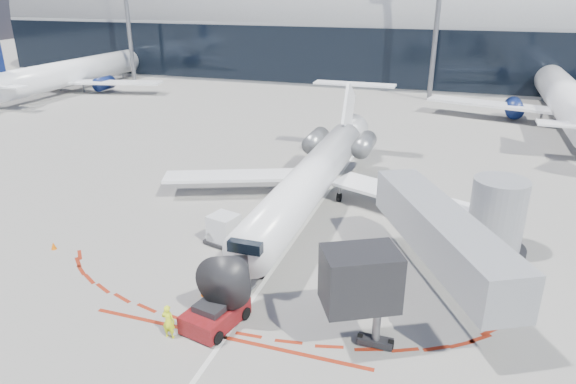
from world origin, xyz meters
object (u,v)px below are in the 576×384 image
(regional_jet, at_px, (315,174))
(pushback_tug, at_px, (215,314))
(ramp_worker, at_px, (168,322))
(uld_container, at_px, (224,230))

(regional_jet, relative_size, pushback_tug, 5.78)
(regional_jet, bearing_deg, ramp_worker, -97.21)
(pushback_tug, height_order, uld_container, uld_container)
(regional_jet, bearing_deg, uld_container, -116.17)
(pushback_tug, xyz_separation_m, ramp_worker, (-1.61, -1.56, 0.29))
(pushback_tug, distance_m, ramp_worker, 2.26)
(regional_jet, relative_size, uld_container, 12.13)
(regional_jet, bearing_deg, pushback_tug, -92.06)
(pushback_tug, bearing_deg, regional_jet, 100.36)
(regional_jet, xyz_separation_m, ramp_worker, (-2.17, -17.17, -1.63))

